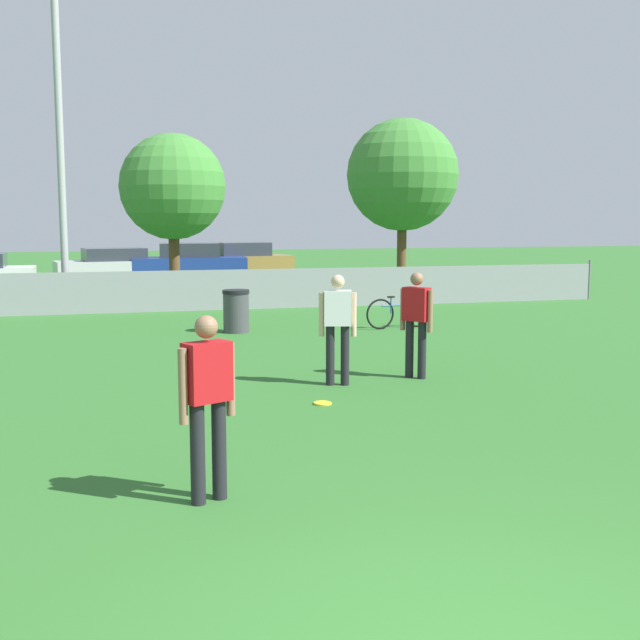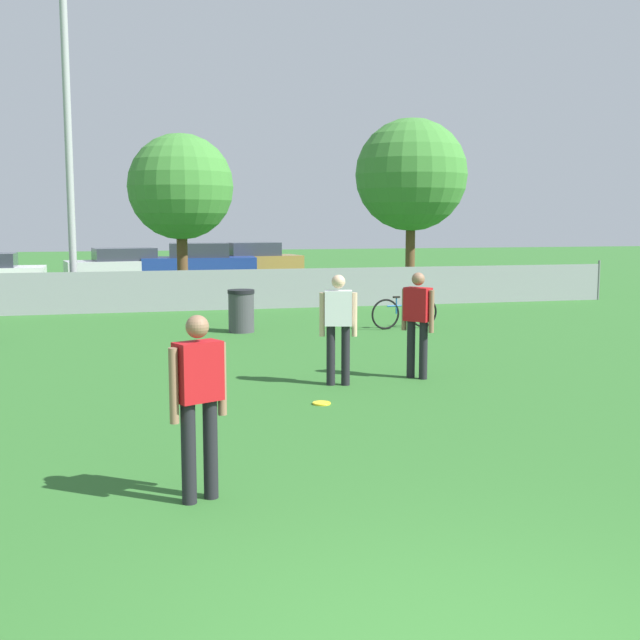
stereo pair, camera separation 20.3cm
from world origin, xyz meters
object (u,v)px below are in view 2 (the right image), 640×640
at_px(player_thrower_red, 199,395).
at_px(player_receiver_white, 338,322).
at_px(frisbee_disc, 322,403).
at_px(parked_car_silver, 125,265).
at_px(parked_car_blue, 199,263).
at_px(parked_car_tan, 253,261).
at_px(bicycle_sideline, 405,313).
at_px(tree_near_pole, 181,187).
at_px(light_pole, 67,115).
at_px(tree_far_right, 411,175).
at_px(trash_bin, 241,311).
at_px(player_defender_red, 418,317).

relative_size(player_thrower_red, player_receiver_white, 1.00).
distance_m(frisbee_disc, parked_car_silver, 22.34).
bearing_deg(parked_car_blue, player_thrower_red, -91.55).
relative_size(parked_car_blue, parked_car_tan, 1.07).
distance_m(bicycle_sideline, parked_car_tan, 16.61).
bearing_deg(tree_near_pole, light_pole, -155.27).
relative_size(tree_far_right, player_receiver_white, 3.51).
height_order(player_thrower_red, parked_car_silver, player_thrower_red).
bearing_deg(light_pole, parked_car_tan, 58.55).
height_order(player_receiver_white, bicycle_sideline, player_receiver_white).
relative_size(frisbee_disc, parked_car_silver, 0.05).
height_order(light_pole, player_thrower_red, light_pole).
relative_size(tree_near_pole, player_thrower_red, 2.99).
height_order(bicycle_sideline, trash_bin, trash_bin).
xyz_separation_m(player_defender_red, parked_car_tan, (1.01, 22.05, -0.25)).
distance_m(light_pole, player_receiver_white, 12.84).
relative_size(bicycle_sideline, parked_car_tan, 0.39).
xyz_separation_m(player_receiver_white, bicycle_sideline, (3.13, 5.67, -0.60)).
distance_m(light_pole, parked_car_blue, 11.52).
distance_m(player_receiver_white, bicycle_sideline, 6.50).
height_order(player_thrower_red, parked_car_blue, player_thrower_red).
bearing_deg(parked_car_blue, trash_bin, -88.08).
relative_size(trash_bin, parked_car_silver, 0.20).
distance_m(player_thrower_red, parked_car_tan, 27.19).
bearing_deg(player_thrower_red, parked_car_blue, 59.47).
distance_m(light_pole, player_thrower_red, 16.47).
height_order(tree_far_right, parked_car_blue, tree_far_right).
bearing_deg(parked_car_tan, parked_car_blue, -161.18).
relative_size(light_pole, trash_bin, 9.48).
relative_size(tree_far_right, parked_car_tan, 1.36).
height_order(tree_near_pole, bicycle_sideline, tree_near_pole).
bearing_deg(parked_car_blue, tree_near_pole, -94.85).
bearing_deg(frisbee_disc, player_thrower_red, -120.30).
xyz_separation_m(trash_bin, parked_car_tan, (2.91, 16.28, 0.24)).
bearing_deg(bicycle_sideline, tree_near_pole, 114.47).
distance_m(player_receiver_white, frisbee_disc, 1.59).
bearing_deg(tree_near_pole, player_thrower_red, -93.93).
distance_m(tree_far_right, bicycle_sideline, 9.90).
distance_m(parked_car_blue, parked_car_tan, 2.69).
distance_m(trash_bin, parked_car_silver, 15.26).
distance_m(player_receiver_white, parked_car_blue, 21.00).
bearing_deg(parked_car_tan, player_defender_red, -101.79).
height_order(tree_far_right, bicycle_sideline, tree_far_right).
bearing_deg(player_defender_red, light_pole, 167.78).
bearing_deg(player_receiver_white, frisbee_disc, -100.55).
relative_size(light_pole, tree_far_right, 1.53).
height_order(player_defender_red, parked_car_silver, player_defender_red).
xyz_separation_m(player_receiver_white, parked_car_silver, (-2.94, 21.04, -0.30)).
xyz_separation_m(player_thrower_red, trash_bin, (1.93, 10.47, -0.49)).
xyz_separation_m(bicycle_sideline, parked_car_blue, (-3.15, 15.33, 0.37)).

